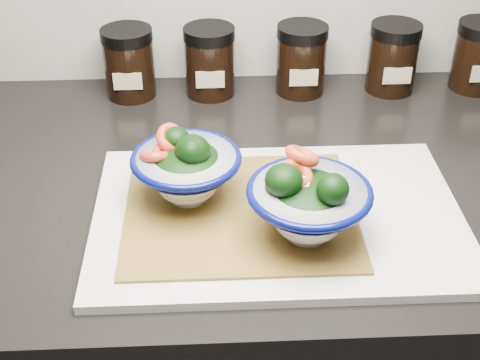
{
  "coord_description": "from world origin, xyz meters",
  "views": [
    {
      "loc": [
        -0.08,
        0.7,
        1.41
      ],
      "look_at": [
        -0.05,
        1.35,
        0.96
      ],
      "focal_mm": 50.0,
      "sensor_mm": 36.0,
      "label": 1
    }
  ],
  "objects_px": {
    "spice_jar_e": "(478,56)",
    "bowl_left": "(186,168)",
    "bowl_right": "(307,203)",
    "spice_jar_b": "(210,61)",
    "spice_jar_a": "(129,63)",
    "spice_jar_c": "(301,59)",
    "spice_jar_d": "(393,57)",
    "cutting_board": "(278,216)"
  },
  "relations": [
    {
      "from": "bowl_right",
      "to": "spice_jar_e",
      "type": "xyz_separation_m",
      "value": [
        0.33,
        0.39,
        -0.0
      ]
    },
    {
      "from": "bowl_left",
      "to": "spice_jar_c",
      "type": "xyz_separation_m",
      "value": [
        0.18,
        0.31,
        -0.0
      ]
    },
    {
      "from": "bowl_left",
      "to": "spice_jar_d",
      "type": "relative_size",
      "value": 1.2
    },
    {
      "from": "spice_jar_b",
      "to": "cutting_board",
      "type": "bearing_deg",
      "value": -77.2
    },
    {
      "from": "cutting_board",
      "to": "spice_jar_b",
      "type": "bearing_deg",
      "value": 102.8
    },
    {
      "from": "bowl_right",
      "to": "spice_jar_e",
      "type": "bearing_deg",
      "value": 49.76
    },
    {
      "from": "spice_jar_c",
      "to": "spice_jar_e",
      "type": "height_order",
      "value": "same"
    },
    {
      "from": "spice_jar_a",
      "to": "spice_jar_c",
      "type": "bearing_deg",
      "value": 0.0
    },
    {
      "from": "spice_jar_e",
      "to": "bowl_left",
      "type": "bearing_deg",
      "value": -146.35
    },
    {
      "from": "cutting_board",
      "to": "spice_jar_a",
      "type": "xyz_separation_m",
      "value": [
        -0.21,
        0.35,
        0.05
      ]
    },
    {
      "from": "bowl_left",
      "to": "spice_jar_e",
      "type": "bearing_deg",
      "value": 33.65
    },
    {
      "from": "spice_jar_c",
      "to": "spice_jar_d",
      "type": "height_order",
      "value": "same"
    },
    {
      "from": "bowl_right",
      "to": "spice_jar_e",
      "type": "distance_m",
      "value": 0.52
    },
    {
      "from": "spice_jar_b",
      "to": "spice_jar_c",
      "type": "bearing_deg",
      "value": 0.0
    },
    {
      "from": "bowl_right",
      "to": "spice_jar_e",
      "type": "relative_size",
      "value": 1.26
    },
    {
      "from": "bowl_left",
      "to": "bowl_right",
      "type": "bearing_deg",
      "value": -30.03
    },
    {
      "from": "spice_jar_c",
      "to": "spice_jar_b",
      "type": "bearing_deg",
      "value": 180.0
    },
    {
      "from": "bowl_right",
      "to": "spice_jar_b",
      "type": "xyz_separation_m",
      "value": [
        -0.11,
        0.39,
        -0.0
      ]
    },
    {
      "from": "spice_jar_a",
      "to": "spice_jar_c",
      "type": "distance_m",
      "value": 0.28
    },
    {
      "from": "bowl_right",
      "to": "spice_jar_c",
      "type": "height_order",
      "value": "bowl_right"
    },
    {
      "from": "bowl_right",
      "to": "cutting_board",
      "type": "bearing_deg",
      "value": 120.05
    },
    {
      "from": "spice_jar_a",
      "to": "spice_jar_b",
      "type": "xyz_separation_m",
      "value": [
        0.13,
        0.0,
        0.0
      ]
    },
    {
      "from": "bowl_left",
      "to": "spice_jar_a",
      "type": "distance_m",
      "value": 0.33
    },
    {
      "from": "cutting_board",
      "to": "spice_jar_e",
      "type": "height_order",
      "value": "spice_jar_e"
    },
    {
      "from": "bowl_right",
      "to": "spice_jar_d",
      "type": "relative_size",
      "value": 1.26
    },
    {
      "from": "bowl_left",
      "to": "spice_jar_b",
      "type": "relative_size",
      "value": 1.2
    },
    {
      "from": "cutting_board",
      "to": "bowl_right",
      "type": "height_order",
      "value": "bowl_right"
    },
    {
      "from": "spice_jar_d",
      "to": "spice_jar_e",
      "type": "xyz_separation_m",
      "value": [
        0.14,
        0.0,
        0.0
      ]
    },
    {
      "from": "cutting_board",
      "to": "spice_jar_d",
      "type": "xyz_separation_m",
      "value": [
        0.22,
        0.35,
        0.05
      ]
    },
    {
      "from": "bowl_left",
      "to": "bowl_right",
      "type": "distance_m",
      "value": 0.16
    },
    {
      "from": "cutting_board",
      "to": "spice_jar_a",
      "type": "distance_m",
      "value": 0.41
    },
    {
      "from": "cutting_board",
      "to": "bowl_left",
      "type": "distance_m",
      "value": 0.13
    },
    {
      "from": "spice_jar_a",
      "to": "spice_jar_c",
      "type": "relative_size",
      "value": 1.0
    },
    {
      "from": "cutting_board",
      "to": "spice_jar_e",
      "type": "relative_size",
      "value": 3.98
    },
    {
      "from": "cutting_board",
      "to": "bowl_left",
      "type": "bearing_deg",
      "value": 163.69
    },
    {
      "from": "bowl_left",
      "to": "spice_jar_c",
      "type": "relative_size",
      "value": 1.2
    },
    {
      "from": "bowl_right",
      "to": "bowl_left",
      "type": "bearing_deg",
      "value": 149.97
    },
    {
      "from": "bowl_right",
      "to": "spice_jar_a",
      "type": "distance_m",
      "value": 0.46
    },
    {
      "from": "spice_jar_d",
      "to": "spice_jar_a",
      "type": "bearing_deg",
      "value": 180.0
    },
    {
      "from": "bowl_left",
      "to": "spice_jar_c",
      "type": "distance_m",
      "value": 0.36
    },
    {
      "from": "spice_jar_a",
      "to": "spice_jar_c",
      "type": "height_order",
      "value": "same"
    },
    {
      "from": "spice_jar_a",
      "to": "spice_jar_e",
      "type": "relative_size",
      "value": 1.0
    }
  ]
}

